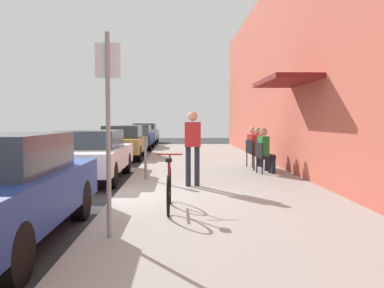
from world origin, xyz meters
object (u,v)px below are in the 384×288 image
object	(u,v)px
parked_car_4	(145,133)
cafe_chair_0	(263,156)
seated_patron_2	(254,145)
parked_car_2	(123,142)
seated_patron_0	(265,149)
parked_car_3	(137,136)
cafe_chair_2	(253,151)
cafe_chair_1	(258,153)
parked_car_1	(91,154)
seated_patron_1	(260,147)
bicycle_0	(169,188)
street_sign	(108,118)
pedestrian_standing	(193,142)
parking_meter	(145,149)

from	to	relation	value
parked_car_4	cafe_chair_0	size ratio (longest dim) A/B	5.06
cafe_chair_0	seated_patron_2	world-z (taller)	seated_patron_2
parked_car_2	seated_patron_0	world-z (taller)	seated_patron_0
parked_car_2	parked_car_3	world-z (taller)	parked_car_2
cafe_chair_2	cafe_chair_1	bearing A→B (deg)	-90.15
parked_car_1	seated_patron_2	world-z (taller)	seated_patron_2
parked_car_1	seated_patron_2	xyz separation A→B (m)	(4.82, 1.94, 0.11)
parked_car_2	seated_patron_1	size ratio (longest dim) A/B	3.41
parked_car_4	seated_patron_0	bearing A→B (deg)	-74.50
parked_car_1	cafe_chair_2	distance (m)	5.14
parked_car_1	cafe_chair_0	size ratio (longest dim) A/B	5.06
bicycle_0	cafe_chair_1	bearing A→B (deg)	64.84
parked_car_4	street_sign	distance (m)	23.66
street_sign	seated_patron_2	distance (m)	8.59
cafe_chair_2	seated_patron_1	bearing A→B (deg)	-86.29
parked_car_2	seated_patron_0	distance (m)	7.76
street_sign	cafe_chair_1	distance (m)	7.78
bicycle_0	pedestrian_standing	world-z (taller)	pedestrian_standing
parked_car_2	street_sign	bearing A→B (deg)	-83.04
parked_car_2	cafe_chair_0	xyz separation A→B (m)	(4.76, -6.09, -0.10)
parked_car_2	street_sign	distance (m)	12.41
street_sign	pedestrian_standing	bearing A→B (deg)	73.44
cafe_chair_0	seated_patron_1	size ratio (longest dim) A/B	0.67
parking_meter	pedestrian_standing	xyz separation A→B (m)	(1.15, -1.09, 0.23)
bicycle_0	cafe_chair_0	bearing A→B (deg)	61.13
parked_car_1	cafe_chair_2	xyz separation A→B (m)	(4.76, 1.92, -0.08)
cafe_chair_2	seated_patron_2	distance (m)	0.20
seated_patron_0	cafe_chair_2	bearing A→B (deg)	91.97
cafe_chair_2	seated_patron_2	world-z (taller)	seated_patron_2
parked_car_4	cafe_chair_2	size ratio (longest dim) A/B	5.06
street_sign	parked_car_2	bearing A→B (deg)	96.96
seated_patron_2	bicycle_0	bearing A→B (deg)	-112.45
parked_car_1	cafe_chair_2	bearing A→B (deg)	21.95
parking_meter	cafe_chair_1	xyz separation A→B (m)	(3.21, 1.86, -0.26)
street_sign	seated_patron_1	xyz separation A→B (m)	(3.32, 6.98, -0.82)
bicycle_0	street_sign	bearing A→B (deg)	-114.49
cafe_chair_0	cafe_chair_1	xyz separation A→B (m)	(-0.00, 0.80, 0.00)
parked_car_4	seated_patron_1	distance (m)	17.30
parked_car_4	seated_patron_0	distance (m)	18.05
parked_car_2	cafe_chair_2	size ratio (longest dim) A/B	5.06
parked_car_2	parked_car_4	distance (m)	11.32
cafe_chair_0	cafe_chair_2	bearing A→B (deg)	89.93
parked_car_4	parking_meter	bearing A→B (deg)	-85.20
parked_car_4	parking_meter	xyz separation A→B (m)	(1.55, -18.46, 0.14)
cafe_chair_1	seated_patron_1	size ratio (longest dim) A/B	0.67
parking_meter	pedestrian_standing	size ratio (longest dim) A/B	0.78
parked_car_4	bicycle_0	size ratio (longest dim) A/B	2.57
parking_meter	bicycle_0	size ratio (longest dim) A/B	0.77
seated_patron_1	seated_patron_2	world-z (taller)	same
parked_car_1	parked_car_4	distance (m)	17.66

